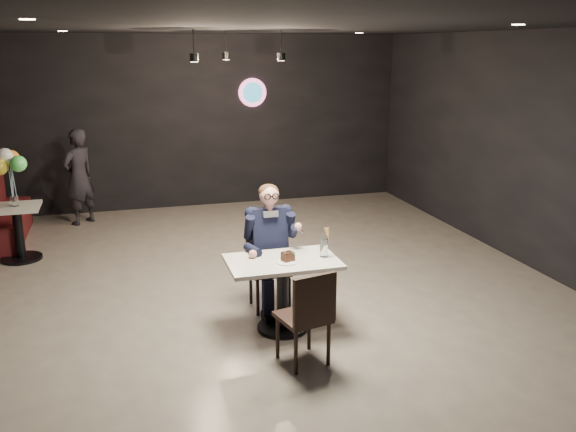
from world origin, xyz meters
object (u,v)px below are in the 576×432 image
object	(u,v)px
chair_far	(269,269)
balloon_vase	(15,201)
chair_near	(303,315)
sundae_glass	(324,248)
booth_bench	(5,209)
passerby	(79,177)
main_table	(283,295)
seated_man	(269,246)
side_table	(19,233)

from	to	relation	value
chair_far	balloon_vase	xyz separation A→B (m)	(-2.84, 2.46, 0.36)
chair_near	sundae_glass	world-z (taller)	sundae_glass
chair_near	booth_bench	xyz separation A→B (m)	(-3.14, 4.70, 0.01)
chair_far	chair_near	xyz separation A→B (m)	(-0.00, -1.24, 0.00)
booth_bench	passerby	bearing A→B (deg)	30.99
main_table	chair_far	size ratio (longest dim) A/B	1.20
seated_man	booth_bench	xyz separation A→B (m)	(-3.14, 3.46, -0.25)
seated_man	main_table	bearing A→B (deg)	-90.00
booth_bench	main_table	bearing A→B (deg)	-51.88
chair_near	seated_man	distance (m)	1.27
chair_near	booth_bench	bearing A→B (deg)	110.77
booth_bench	chair_near	bearing A→B (deg)	-56.19
passerby	seated_man	bearing A→B (deg)	74.68
sundae_glass	balloon_vase	bearing A→B (deg)	137.22
main_table	chair_near	bearing A→B (deg)	-90.00
main_table	booth_bench	world-z (taller)	booth_bench
chair_near	sundae_glass	bearing A→B (deg)	44.41
seated_man	passerby	size ratio (longest dim) A/B	0.93
chair_far	booth_bench	size ratio (longest dim) A/B	0.49
chair_far	side_table	world-z (taller)	chair_far
sundae_glass	passerby	xyz separation A→B (m)	(-2.54, 4.65, -0.07)
sundae_glass	main_table	bearing A→B (deg)	177.23
chair_far	booth_bench	world-z (taller)	booth_bench
side_table	chair_far	bearing A→B (deg)	-40.81
balloon_vase	passerby	xyz separation A→B (m)	(0.74, 1.62, -0.05)
main_table	sundae_glass	bearing A→B (deg)	-2.77
chair_far	seated_man	xyz separation A→B (m)	(-0.00, 0.00, 0.26)
booth_bench	balloon_vase	world-z (taller)	booth_bench
passerby	chair_near	bearing A→B (deg)	68.97
seated_man	sundae_glass	distance (m)	0.72
chair_far	sundae_glass	xyz separation A→B (m)	(0.43, -0.57, 0.38)
main_table	side_table	world-z (taller)	side_table
chair_near	side_table	bearing A→B (deg)	114.55
booth_bench	passerby	world-z (taller)	passerby
chair_near	booth_bench	size ratio (longest dim) A/B	0.49
chair_far	side_table	size ratio (longest dim) A/B	1.21
side_table	passerby	bearing A→B (deg)	65.61
chair_near	booth_bench	distance (m)	5.65
chair_far	side_table	bearing A→B (deg)	139.19
chair_far	seated_man	distance (m)	0.26
sundae_glass	seated_man	bearing A→B (deg)	126.79
seated_man	booth_bench	bearing A→B (deg)	132.29
seated_man	side_table	bearing A→B (deg)	139.19
sundae_glass	passerby	world-z (taller)	passerby
seated_man	booth_bench	size ratio (longest dim) A/B	0.76
main_table	sundae_glass	xyz separation A→B (m)	(0.43, -0.02, 0.47)
seated_man	side_table	size ratio (longest dim) A/B	1.89
sundae_glass	booth_bench	size ratio (longest dim) A/B	0.10
seated_man	sundae_glass	xyz separation A→B (m)	(0.43, -0.57, 0.12)
balloon_vase	seated_man	bearing A→B (deg)	-40.81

